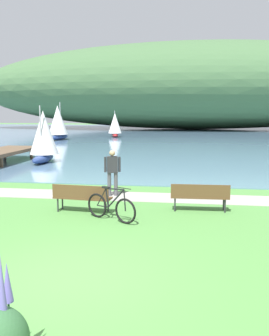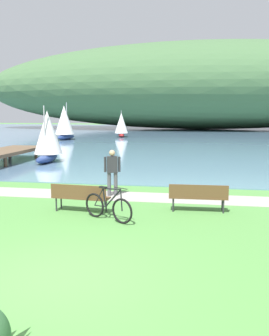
{
  "view_description": "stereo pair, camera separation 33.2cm",
  "coord_description": "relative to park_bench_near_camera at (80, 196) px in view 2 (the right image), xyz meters",
  "views": [
    {
      "loc": [
        2.15,
        -6.06,
        3.03
      ],
      "look_at": [
        0.28,
        7.15,
        1.0
      ],
      "focal_mm": 38.46,
      "sensor_mm": 36.0,
      "label": 1
    },
    {
      "loc": [
        2.47,
        -6.01,
        3.03
      ],
      "look_at": [
        0.28,
        7.15,
        1.0
      ],
      "focal_mm": 38.46,
      "sensor_mm": 36.0,
      "label": 2
    }
  ],
  "objects": [
    {
      "name": "shoreline_path",
      "position": [
        0.97,
        2.31,
        -0.52
      ],
      "size": [
        60.0,
        1.5,
        0.01
      ],
      "primitive_type": "cube",
      "color": "#A39E93",
      "rests_on": "ground"
    },
    {
      "name": "sailboat_nearest_to_shore",
      "position": [
        -5.76,
        34.59,
        1.09
      ],
      "size": [
        2.05,
        2.95,
        3.34
      ],
      "color": "#B22323",
      "rests_on": "bay_water"
    },
    {
      "name": "distant_hillside",
      "position": [
        4.38,
        60.22,
        7.58
      ],
      "size": [
        86.31,
        28.0,
        16.13
      ],
      "primitive_type": "ellipsoid",
      "color": "#42663D",
      "rests_on": "bay_water"
    },
    {
      "name": "park_bench_further_along",
      "position": [
        3.6,
        0.64,
        0.0
      ],
      "size": [
        1.81,
        0.54,
        0.88
      ],
      "color": "brown",
      "rests_on": "ground"
    },
    {
      "name": "sailboat_mid_bay",
      "position": [
        -5.49,
        10.58,
        1.14
      ],
      "size": [
        1.83,
        2.98,
        3.45
      ],
      "color": "navy",
      "rests_on": "bay_water"
    },
    {
      "name": "person_at_shoreline",
      "position": [
        0.49,
        2.34,
        0.46
      ],
      "size": [
        0.59,
        0.32,
        1.71
      ],
      "color": "#4C4C51",
      "rests_on": "ground"
    },
    {
      "name": "park_bench_near_camera",
      "position": [
        0.0,
        0.0,
        0.0
      ],
      "size": [
        1.84,
        0.65,
        0.88
      ],
      "color": "brown",
      "rests_on": "ground"
    },
    {
      "name": "sailboat_toward_hillside",
      "position": [
        -11.14,
        28.78,
        1.51
      ],
      "size": [
        2.38,
        3.7,
        4.23
      ],
      "color": "navy",
      "rests_on": "bay_water"
    },
    {
      "name": "bicycle_leaning_near_bench",
      "position": [
        1.06,
        -0.7,
        -0.12
      ],
      "size": [
        1.58,
        0.9,
        1.01
      ],
      "color": "black",
      "rests_on": "ground"
    },
    {
      "name": "bay_water",
      "position": [
        0.97,
        44.26,
        -0.5
      ],
      "size": [
        180.0,
        80.0,
        0.04
      ],
      "primitive_type": "cube",
      "color": "#5B7F9E",
      "rests_on": "ground"
    },
    {
      "name": "ground_plane",
      "position": [
        0.97,
        -4.38,
        -0.52
      ],
      "size": [
        200.0,
        200.0,
        0.0
      ],
      "primitive_type": "plane",
      "color": "#518E42"
    }
  ]
}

